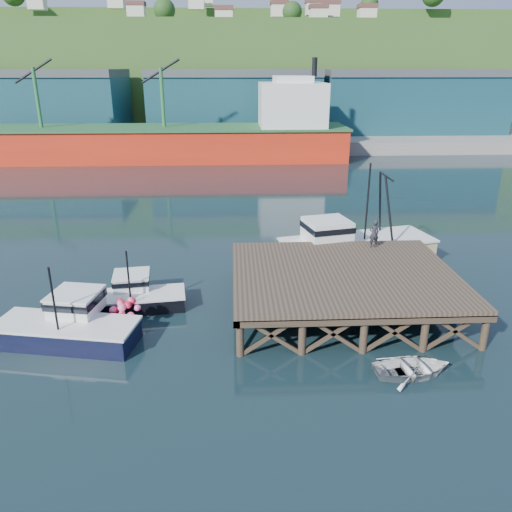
{
  "coord_description": "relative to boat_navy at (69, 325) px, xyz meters",
  "views": [
    {
      "loc": [
        -0.39,
        -24.63,
        12.46
      ],
      "look_at": [
        0.83,
        2.0,
        2.36
      ],
      "focal_mm": 35.0,
      "sensor_mm": 36.0,
      "label": 1
    }
  ],
  "objects": [
    {
      "name": "warehouse_mid",
      "position": [
        8.42,
        67.93,
        5.65
      ],
      "size": [
        28.0,
        16.0,
        9.0
      ],
      "primitive_type": "cube",
      "color": "#194252",
      "rests_on": "far_quay"
    },
    {
      "name": "trawler",
      "position": [
        16.03,
        9.43,
        0.55
      ],
      "size": [
        10.72,
        5.89,
        6.8
      ],
      "rotation": [
        0.0,
        0.0,
        0.23
      ],
      "color": "#C4BF7F",
      "rests_on": "ground"
    },
    {
      "name": "warehouse_left",
      "position": [
        -26.58,
        67.93,
        5.65
      ],
      "size": [
        32.0,
        16.0,
        9.0
      ],
      "primitive_type": "cube",
      "color": "#194252",
      "rests_on": "far_quay"
    },
    {
      "name": "ground",
      "position": [
        8.42,
        2.93,
        -0.85
      ],
      "size": [
        300.0,
        300.0,
        0.0
      ],
      "primitive_type": "plane",
      "color": "black",
      "rests_on": "ground"
    },
    {
      "name": "wharf",
      "position": [
        13.92,
        2.74,
        1.09
      ],
      "size": [
        12.0,
        10.0,
        2.62
      ],
      "color": "brown",
      "rests_on": "ground"
    },
    {
      "name": "hillside",
      "position": [
        8.42,
        102.93,
        10.15
      ],
      "size": [
        220.0,
        50.0,
        22.0
      ],
      "primitive_type": "cube",
      "color": "#2D511E",
      "rests_on": "ground"
    },
    {
      "name": "dockworker",
      "position": [
        16.54,
        6.79,
        2.14
      ],
      "size": [
        0.67,
        0.49,
        1.72
      ],
      "primitive_type": "imported",
      "rotation": [
        0.0,
        0.0,
        3.26
      ],
      "color": "#212129",
      "rests_on": "wharf"
    },
    {
      "name": "warehouse_right",
      "position": [
        38.42,
        67.93,
        5.65
      ],
      "size": [
        30.0,
        16.0,
        9.0
      ],
      "primitive_type": "cube",
      "color": "#194252",
      "rests_on": "far_quay"
    },
    {
      "name": "far_quay",
      "position": [
        8.42,
        72.93,
        0.15
      ],
      "size": [
        160.0,
        40.0,
        2.0
      ],
      "primitive_type": "cube",
      "color": "gray",
      "rests_on": "ground"
    },
    {
      "name": "cargo_ship",
      "position": [
        -0.04,
        50.93,
        2.46
      ],
      "size": [
        55.5,
        10.0,
        13.75
      ],
      "color": "red",
      "rests_on": "ground"
    },
    {
      "name": "boat_navy",
      "position": [
        0.0,
        0.0,
        0.0
      ],
      "size": [
        7.08,
        4.32,
        4.22
      ],
      "rotation": [
        0.0,
        0.0,
        -0.19
      ],
      "color": "black",
      "rests_on": "ground"
    },
    {
      "name": "dinghy",
      "position": [
        15.62,
        -3.67,
        -0.5
      ],
      "size": [
        3.65,
        2.79,
        0.7
      ],
      "primitive_type": "imported",
      "rotation": [
        0.0,
        0.0,
        1.68
      ],
      "color": "white",
      "rests_on": "ground"
    },
    {
      "name": "boat_black",
      "position": [
        2.32,
        3.56,
        -0.19
      ],
      "size": [
        6.01,
        5.01,
        3.58
      ],
      "rotation": [
        0.0,
        0.0,
        0.13
      ],
      "color": "black",
      "rests_on": "ground"
    }
  ]
}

